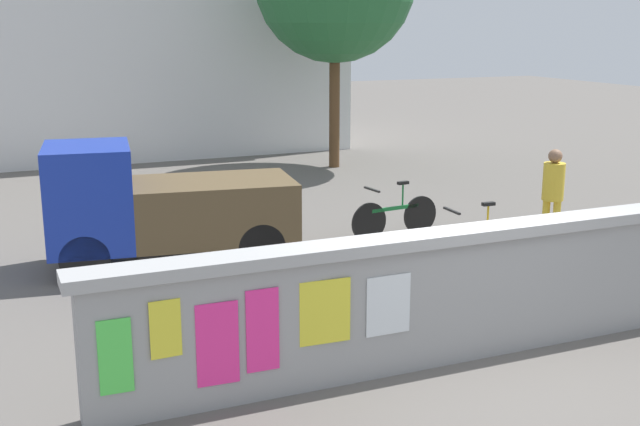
{
  "coord_description": "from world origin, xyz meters",
  "views": [
    {
      "loc": [
        -4.71,
        -6.84,
        3.57
      ],
      "look_at": [
        -0.8,
        2.32,
        1.17
      ],
      "focal_mm": 44.61,
      "sensor_mm": 36.0,
      "label": 1
    }
  ],
  "objects_px": {
    "bicycle_near": "(395,216)",
    "person_walking": "(553,189)",
    "auto_rickshaw_truck": "(159,206)",
    "bicycle_far": "(478,242)",
    "motorcycle": "(382,272)"
  },
  "relations": [
    {
      "from": "person_walking",
      "to": "auto_rickshaw_truck",
      "type": "bearing_deg",
      "value": 164.8
    },
    {
      "from": "auto_rickshaw_truck",
      "to": "bicycle_far",
      "type": "height_order",
      "value": "auto_rickshaw_truck"
    },
    {
      "from": "motorcycle",
      "to": "bicycle_far",
      "type": "height_order",
      "value": "bicycle_far"
    },
    {
      "from": "auto_rickshaw_truck",
      "to": "bicycle_far",
      "type": "distance_m",
      "value": 4.8
    },
    {
      "from": "bicycle_near",
      "to": "person_walking",
      "type": "distance_m",
      "value": 2.61
    },
    {
      "from": "motorcycle",
      "to": "person_walking",
      "type": "distance_m",
      "value": 4.03
    },
    {
      "from": "motorcycle",
      "to": "bicycle_near",
      "type": "height_order",
      "value": "bicycle_near"
    },
    {
      "from": "motorcycle",
      "to": "bicycle_far",
      "type": "xyz_separation_m",
      "value": [
        2.16,
        1.05,
        -0.1
      ]
    },
    {
      "from": "bicycle_near",
      "to": "person_walking",
      "type": "xyz_separation_m",
      "value": [
        1.99,
        -1.58,
        0.62
      ]
    },
    {
      "from": "auto_rickshaw_truck",
      "to": "bicycle_near",
      "type": "xyz_separation_m",
      "value": [
        3.97,
        -0.04,
        -0.54
      ]
    },
    {
      "from": "motorcycle",
      "to": "bicycle_near",
      "type": "xyz_separation_m",
      "value": [
        1.77,
        2.93,
        -0.1
      ]
    },
    {
      "from": "auto_rickshaw_truck",
      "to": "motorcycle",
      "type": "distance_m",
      "value": 3.72
    },
    {
      "from": "bicycle_near",
      "to": "person_walking",
      "type": "bearing_deg",
      "value": -38.43
    },
    {
      "from": "motorcycle",
      "to": "bicycle_near",
      "type": "distance_m",
      "value": 3.42
    },
    {
      "from": "auto_rickshaw_truck",
      "to": "motorcycle",
      "type": "bearing_deg",
      "value": -53.46
    }
  ]
}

